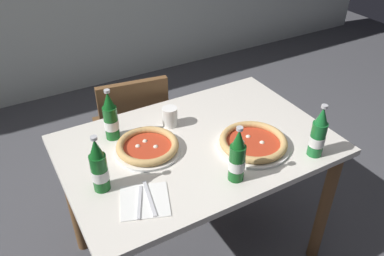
{
  "coord_description": "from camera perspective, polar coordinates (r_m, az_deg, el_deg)",
  "views": [
    {
      "loc": [
        -0.71,
        -1.21,
        1.8
      ],
      "look_at": [
        0.0,
        0.05,
        0.8
      ],
      "focal_mm": 36.48,
      "sensor_mm": 36.0,
      "label": 1
    }
  ],
  "objects": [
    {
      "name": "pizza_marinara_far",
      "position": [
        1.71,
        -6.51,
        -2.74
      ],
      "size": [
        0.29,
        0.29,
        0.04
      ],
      "color": "white",
      "rests_on": "dining_table_main"
    },
    {
      "name": "ground_plane",
      "position": [
        2.28,
        0.65,
        -17.39
      ],
      "size": [
        8.0,
        8.0,
        0.0
      ],
      "primitive_type": "plane",
      "color": "#4C4C51"
    },
    {
      "name": "chair_behind_table",
      "position": [
        2.33,
        -8.67,
        -0.22
      ],
      "size": [
        0.45,
        0.45,
        0.85
      ],
      "rotation": [
        0.0,
        0.0,
        2.99
      ],
      "color": "brown",
      "rests_on": "ground_plane"
    },
    {
      "name": "pizza_margherita_near",
      "position": [
        1.74,
        8.93,
        -2.12
      ],
      "size": [
        0.33,
        0.33,
        0.04
      ],
      "color": "white",
      "rests_on": "dining_table_main"
    },
    {
      "name": "napkin_with_cutlery",
      "position": [
        1.49,
        -6.93,
        -10.5
      ],
      "size": [
        0.23,
        0.23,
        0.01
      ],
      "color": "white",
      "rests_on": "dining_table_main"
    },
    {
      "name": "beer_bottle_center",
      "position": [
        1.77,
        -11.81,
        1.41
      ],
      "size": [
        0.07,
        0.07,
        0.25
      ],
      "color": "#14591E",
      "rests_on": "dining_table_main"
    },
    {
      "name": "paper_cup",
      "position": [
        1.85,
        -3.25,
        1.66
      ],
      "size": [
        0.07,
        0.07,
        0.09
      ],
      "primitive_type": "cylinder",
      "color": "white",
      "rests_on": "dining_table_main"
    },
    {
      "name": "beer_bottle_left",
      "position": [
        1.5,
        -13.45,
        -5.66
      ],
      "size": [
        0.07,
        0.07,
        0.25
      ],
      "color": "#14591E",
      "rests_on": "dining_table_main"
    },
    {
      "name": "dining_table_main",
      "position": [
        1.83,
        0.78,
        -5.02
      ],
      "size": [
        1.2,
        0.8,
        0.75
      ],
      "color": "silver",
      "rests_on": "ground_plane"
    },
    {
      "name": "beer_bottle_right",
      "position": [
        1.71,
        17.98,
        -0.9
      ],
      "size": [
        0.07,
        0.07,
        0.25
      ],
      "color": "#196B2D",
      "rests_on": "dining_table_main"
    },
    {
      "name": "beer_bottle_extra",
      "position": [
        1.51,
        6.64,
        -4.37
      ],
      "size": [
        0.07,
        0.07,
        0.25
      ],
      "color": "#14591E",
      "rests_on": "dining_table_main"
    }
  ]
}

